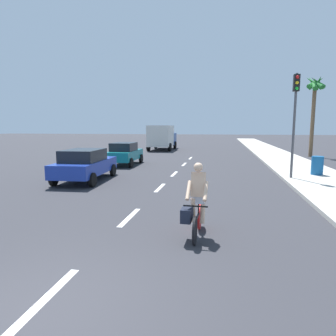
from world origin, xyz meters
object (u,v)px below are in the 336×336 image
at_px(parked_car_teal, 125,153).
at_px(traffic_signal, 295,107).
at_px(parked_car_blue, 85,164).
at_px(trash_bin_near, 317,165).
at_px(cyclist, 196,204).
at_px(delivery_truck, 162,137).
at_px(palm_tree_far, 314,93).

height_order(parked_car_teal, traffic_signal, traffic_signal).
distance_m(parked_car_teal, traffic_signal, 11.35).
xyz_separation_m(parked_car_blue, trash_bin_near, (11.64, 3.18, -0.21)).
bearing_deg(cyclist, trash_bin_near, -118.25).
bearing_deg(trash_bin_near, parked_car_blue, -164.70).
bearing_deg(trash_bin_near, traffic_signal, -141.74).
relative_size(parked_car_blue, parked_car_teal, 1.12).
distance_m(parked_car_blue, parked_car_teal, 6.20).
relative_size(cyclist, parked_car_blue, 0.41).
distance_m(delivery_truck, traffic_signal, 20.78).
xyz_separation_m(parked_car_blue, delivery_truck, (-0.21, 19.89, 0.66)).
bearing_deg(delivery_truck, traffic_signal, -61.01).
relative_size(parked_car_teal, trash_bin_near, 4.06).
height_order(parked_car_blue, palm_tree_far, palm_tree_far).
height_order(traffic_signal, trash_bin_near, traffic_signal).
bearing_deg(parked_car_teal, parked_car_blue, -90.90).
relative_size(cyclist, parked_car_teal, 0.46).
bearing_deg(delivery_truck, trash_bin_near, -55.52).
height_order(cyclist, trash_bin_near, cyclist).
relative_size(palm_tree_far, trash_bin_near, 7.35).
bearing_deg(cyclist, parked_car_blue, -45.46).
distance_m(parked_car_teal, delivery_truck, 13.71).
bearing_deg(delivery_truck, palm_tree_far, -20.27).
xyz_separation_m(delivery_truck, trash_bin_near, (11.85, -16.71, -0.87)).
bearing_deg(palm_tree_far, delivery_truck, 160.59).
bearing_deg(parked_car_blue, traffic_signal, 7.60).
height_order(cyclist, palm_tree_far, palm_tree_far).
relative_size(delivery_truck, traffic_signal, 1.21).
height_order(delivery_truck, traffic_signal, traffic_signal).
xyz_separation_m(delivery_truck, palm_tree_far, (14.65, -5.16, 4.10)).
height_order(cyclist, traffic_signal, traffic_signal).
distance_m(palm_tree_far, trash_bin_near, 12.88).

